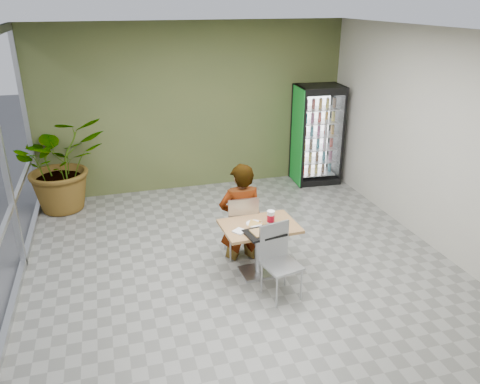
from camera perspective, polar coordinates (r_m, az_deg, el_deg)
name	(u,v)px	position (r m, az deg, el deg)	size (l,w,h in m)	color
ground	(246,276)	(6.60, 0.79, -10.15)	(7.00, 7.00, 0.00)	gray
room_envelope	(247,167)	(5.88, 0.87, 3.05)	(6.00, 7.00, 3.20)	beige
dining_table	(259,239)	(6.39, 2.37, -5.74)	(1.04, 0.75, 0.75)	#AC7A4A
chair_far	(242,222)	(6.74, 0.20, -3.73)	(0.45, 0.46, 0.99)	#ADAFB2
chair_near	(278,255)	(5.99, 4.63, -7.62)	(0.51, 0.51, 0.96)	#ADAFB2
seated_woman	(241,221)	(6.78, 0.10, -3.54)	(0.65, 0.42, 1.76)	black
pizza_plate	(254,223)	(6.31, 1.74, -3.79)	(0.28, 0.22, 0.03)	white
soda_cup	(271,218)	(6.29, 3.77, -3.13)	(0.11, 0.11, 0.19)	white
napkin_stack	(240,231)	(6.10, -0.04, -4.81)	(0.15, 0.15, 0.02)	white
cafeteria_tray	(264,233)	(6.06, 2.98, -5.00)	(0.49, 0.36, 0.03)	black
beverage_fridge	(317,135)	(9.68, 9.40, 6.90)	(0.95, 0.75, 1.98)	black
potted_plant	(61,164)	(8.86, -21.03, 3.26)	(1.54, 1.33, 1.71)	#28662A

